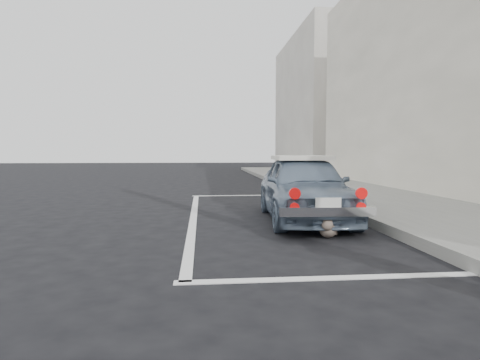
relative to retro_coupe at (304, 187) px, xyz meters
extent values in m
plane|color=black|center=(-0.97, -2.62, -0.56)|extent=(80.00, 80.00, 0.00)
cube|color=slate|center=(2.23, -0.62, -0.49)|extent=(2.80, 40.00, 0.15)
cube|color=black|center=(3.69, 1.38, 0.84)|extent=(0.10, 16.00, 2.40)
cube|color=orange|center=(3.69, 2.58, 4.04)|extent=(0.10, 2.00, 1.60)
cube|color=#1441A7|center=(3.69, 4.98, 4.04)|extent=(0.10, 2.00, 1.60)
cube|color=white|center=(3.69, 7.38, 4.04)|extent=(0.10, 2.00, 1.60)
cube|color=#B2ACA2|center=(5.38, 17.38, 3.44)|extent=(3.50, 10.00, 8.00)
cube|color=silver|center=(-0.47, -3.12, -0.56)|extent=(3.00, 0.12, 0.01)
cube|color=silver|center=(-0.47, 3.88, -0.56)|extent=(3.00, 0.12, 0.01)
cube|color=silver|center=(-1.87, 0.38, -0.56)|extent=(0.12, 7.00, 0.01)
imported|color=slate|center=(0.00, 0.00, -0.01)|extent=(1.51, 3.34, 1.11)
cube|color=white|center=(0.02, 0.33, 0.48)|extent=(0.99, 1.29, 0.07)
cube|color=silver|center=(-0.10, -1.58, -0.18)|extent=(1.25, 0.20, 0.12)
cube|color=white|center=(-0.10, -1.62, -0.08)|extent=(0.33, 0.04, 0.17)
cylinder|color=red|center=(-0.53, -1.58, 0.06)|extent=(0.15, 0.05, 0.15)
cylinder|color=red|center=(0.33, -1.63, 0.06)|extent=(0.15, 0.05, 0.15)
cylinder|color=red|center=(-0.53, -1.58, -0.12)|extent=(0.12, 0.05, 0.12)
cylinder|color=red|center=(0.33, -1.63, -0.12)|extent=(0.12, 0.05, 0.12)
ellipsoid|color=#756A59|center=(-0.02, -1.39, -0.44)|extent=(0.37, 0.45, 0.23)
sphere|color=#756A59|center=(-0.09, -1.55, -0.36)|extent=(0.15, 0.15, 0.15)
cone|color=#756A59|center=(-0.12, -1.54, -0.28)|extent=(0.05, 0.05, 0.06)
cone|color=#756A59|center=(-0.05, -1.57, -0.28)|extent=(0.05, 0.05, 0.06)
cylinder|color=#756A59|center=(0.10, -1.23, -0.52)|extent=(0.04, 0.25, 0.03)
camera|label=1|loc=(-1.71, -6.60, 0.59)|focal=30.00mm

